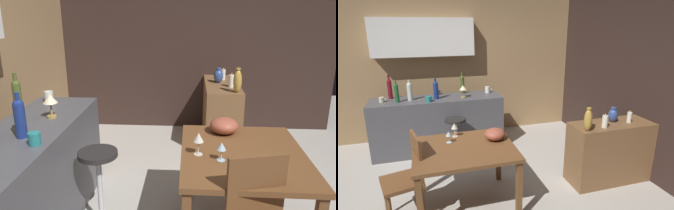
% 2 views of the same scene
% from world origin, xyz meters
% --- Properties ---
extents(ground_plane, '(9.00, 9.00, 0.00)m').
position_xyz_m(ground_plane, '(0.00, 0.00, 0.00)').
color(ground_plane, '#B7B2A8').
extents(wall_kitchen_back, '(5.20, 0.33, 2.60)m').
position_xyz_m(wall_kitchen_back, '(-0.06, 2.08, 1.41)').
color(wall_kitchen_back, '#9E7A51').
rests_on(wall_kitchen_back, ground_plane).
extents(wall_side_right, '(0.10, 4.40, 2.60)m').
position_xyz_m(wall_side_right, '(2.55, 0.30, 1.30)').
color(wall_side_right, '#33231E').
rests_on(wall_side_right, ground_plane).
extents(dining_table, '(1.11, 0.94, 0.74)m').
position_xyz_m(dining_table, '(0.02, -0.24, 0.65)').
color(dining_table, brown).
rests_on(dining_table, ground_plane).
extents(kitchen_counter, '(2.10, 0.60, 0.90)m').
position_xyz_m(kitchen_counter, '(-0.17, 1.42, 0.45)').
color(kitchen_counter, '#4C4C51').
rests_on(kitchen_counter, ground_plane).
extents(sideboard_cabinet, '(1.10, 0.44, 0.82)m').
position_xyz_m(sideboard_cabinet, '(1.96, -0.25, 0.41)').
color(sideboard_cabinet, brown).
rests_on(sideboard_cabinet, ground_plane).
extents(chair_near_window, '(0.49, 0.49, 0.95)m').
position_xyz_m(chair_near_window, '(-0.59, -0.27, 0.52)').
color(chair_near_window, brown).
rests_on(chair_near_window, ground_plane).
extents(bar_stool, '(0.34, 0.34, 0.69)m').
position_xyz_m(bar_stool, '(0.06, 0.90, 0.37)').
color(bar_stool, '#262323').
rests_on(bar_stool, ground_plane).
extents(wine_glass_left, '(0.08, 0.08, 0.17)m').
position_xyz_m(wine_glass_left, '(-0.04, 0.10, 0.87)').
color(wine_glass_left, silver).
rests_on(wine_glass_left, dining_table).
extents(wine_glass_right, '(0.07, 0.07, 0.14)m').
position_xyz_m(wine_glass_right, '(-0.13, -0.06, 0.84)').
color(wine_glass_right, silver).
rests_on(wine_glass_right, dining_table).
extents(fruit_bowl, '(0.25, 0.25, 0.14)m').
position_xyz_m(fruit_bowl, '(0.40, -0.13, 0.81)').
color(fruit_bowl, '#9E4C38').
rests_on(fruit_bowl, dining_table).
extents(wine_bottle_olive, '(0.07, 0.07, 0.37)m').
position_xyz_m(wine_bottle_olive, '(0.28, 1.63, 1.07)').
color(wine_bottle_olive, '#475623').
rests_on(wine_bottle_olive, kitchen_counter).
extents(wine_bottle_green, '(0.06, 0.06, 0.34)m').
position_xyz_m(wine_bottle_green, '(-0.77, 1.34, 1.06)').
color(wine_bottle_green, '#1E592D').
rests_on(wine_bottle_green, kitchen_counter).
extents(wine_bottle_clear, '(0.08, 0.08, 0.33)m').
position_xyz_m(wine_bottle_clear, '(-0.58, 1.41, 1.06)').
color(wine_bottle_clear, silver).
rests_on(wine_bottle_clear, kitchen_counter).
extents(wine_bottle_ruby, '(0.07, 0.07, 0.39)m').
position_xyz_m(wine_bottle_ruby, '(-0.89, 1.61, 1.08)').
color(wine_bottle_ruby, maroon).
rests_on(wine_bottle_ruby, kitchen_counter).
extents(wine_bottle_cobalt, '(0.08, 0.08, 0.34)m').
position_xyz_m(wine_bottle_cobalt, '(-0.18, 1.37, 1.06)').
color(wine_bottle_cobalt, navy).
rests_on(wine_bottle_cobalt, kitchen_counter).
extents(cup_cream, '(0.11, 0.07, 0.08)m').
position_xyz_m(cup_cream, '(-1.00, 1.41, 0.94)').
color(cup_cream, beige).
rests_on(cup_cream, kitchen_counter).
extents(cup_teal, '(0.12, 0.08, 0.09)m').
position_xyz_m(cup_teal, '(-0.30, 1.22, 0.94)').
color(cup_teal, teal).
rests_on(cup_teal, kitchen_counter).
extents(cup_slate, '(0.11, 0.07, 0.08)m').
position_xyz_m(cup_slate, '(-0.14, 1.66, 0.94)').
color(cup_slate, '#515660').
rests_on(cup_slate, kitchen_counter).
extents(cup_white, '(0.12, 0.08, 0.11)m').
position_xyz_m(cup_white, '(0.71, 1.55, 0.95)').
color(cup_white, white).
rests_on(cup_white, kitchen_counter).
extents(counter_lamp, '(0.12, 0.12, 0.20)m').
position_xyz_m(counter_lamp, '(0.25, 1.33, 1.05)').
color(counter_lamp, '#A58447').
rests_on(counter_lamp, kitchen_counter).
extents(pillar_candle_tall, '(0.07, 0.07, 0.18)m').
position_xyz_m(pillar_candle_tall, '(1.76, -0.34, 0.90)').
color(pillar_candle_tall, white).
rests_on(pillar_candle_tall, sideboard_cabinet).
extents(pillar_candle_short, '(0.06, 0.06, 0.17)m').
position_xyz_m(pillar_candle_short, '(2.18, -0.28, 0.89)').
color(pillar_candle_short, white).
rests_on(pillar_candle_short, sideboard_cabinet).
extents(vase_ceramic_blue, '(0.12, 0.12, 0.20)m').
position_xyz_m(vase_ceramic_blue, '(1.99, -0.20, 0.91)').
color(vase_ceramic_blue, '#334C8C').
rests_on(vase_ceramic_blue, sideboard_cabinet).
extents(vase_brass, '(0.10, 0.10, 0.29)m').
position_xyz_m(vase_brass, '(1.50, -0.38, 0.96)').
color(vase_brass, '#B78C38').
rests_on(vase_brass, sideboard_cabinet).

